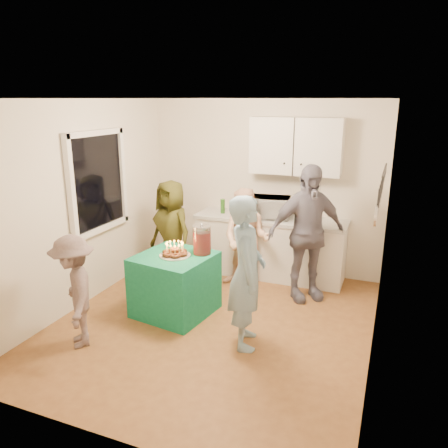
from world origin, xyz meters
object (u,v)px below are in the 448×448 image
at_px(microwave, 270,207).
at_px(woman_back_left, 172,231).
at_px(counter, 269,248).
at_px(punch_jar, 202,241).
at_px(woman_back_center, 246,239).
at_px(party_table, 175,284).
at_px(child_near_left, 75,292).
at_px(man_birthday, 247,273).
at_px(woman_back_right, 307,233).

xyz_separation_m(microwave, woman_back_left, (-1.27, -0.69, -0.32)).
bearing_deg(counter, punch_jar, -108.09).
bearing_deg(woman_back_center, party_table, -115.70).
bearing_deg(microwave, woman_back_center, -117.76).
bearing_deg(party_table, punch_jar, 32.79).
bearing_deg(party_table, child_near_left, -121.28).
bearing_deg(man_birthday, punch_jar, 35.68).
height_order(punch_jar, woman_back_left, woman_back_left).
height_order(microwave, man_birthday, man_birthday).
xyz_separation_m(counter, woman_back_left, (-1.28, -0.69, 0.32)).
bearing_deg(party_table, counter, 64.83).
height_order(counter, punch_jar, punch_jar).
bearing_deg(punch_jar, microwave, 72.17).
relative_size(counter, woman_back_right, 1.21).
bearing_deg(party_table, woman_back_right, 36.11).
bearing_deg(man_birthday, microwave, -9.88).
height_order(microwave, woman_back_left, woman_back_left).
distance_m(woman_back_right, child_near_left, 2.93).
bearing_deg(counter, woman_back_right, -41.58).
distance_m(punch_jar, woman_back_left, 1.10).
bearing_deg(woman_back_left, party_table, -40.45).
height_order(woman_back_right, child_near_left, woman_back_right).
xyz_separation_m(man_birthday, woman_back_right, (0.35, 1.38, 0.08)).
xyz_separation_m(punch_jar, man_birthday, (0.76, -0.55, -0.10)).
xyz_separation_m(punch_jar, woman_back_right, (1.12, 0.84, -0.02)).
relative_size(party_table, child_near_left, 0.68).
distance_m(woman_back_left, woman_back_center, 1.10).
relative_size(microwave, child_near_left, 0.45).
height_order(counter, microwave, microwave).
height_order(woman_back_left, woman_back_right, woman_back_right).
bearing_deg(woman_back_center, woman_back_left, -169.45).
bearing_deg(woman_back_center, man_birthday, -69.26).
distance_m(party_table, woman_back_left, 1.11).
bearing_deg(party_table, woman_back_left, 119.87).
distance_m(man_birthday, child_near_left, 1.84).
relative_size(man_birthday, woman_back_right, 0.92).
relative_size(party_table, woman_back_center, 0.60).
distance_m(microwave, man_birthday, 2.00).
bearing_deg(punch_jar, party_table, -147.21).
xyz_separation_m(party_table, man_birthday, (1.06, -0.36, 0.45)).
bearing_deg(child_near_left, counter, 109.30).
bearing_deg(punch_jar, man_birthday, -35.51).
xyz_separation_m(counter, punch_jar, (-0.46, -1.42, 0.50)).
relative_size(woman_back_center, child_near_left, 1.15).
distance_m(punch_jar, man_birthday, 0.94).
xyz_separation_m(woman_back_left, woman_back_right, (1.93, 0.11, 0.16)).
relative_size(party_table, punch_jar, 2.50).
relative_size(woman_back_center, woman_back_right, 0.78).
relative_size(punch_jar, woman_back_center, 0.24).
distance_m(party_table, man_birthday, 1.20).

